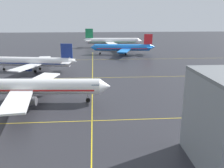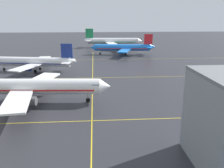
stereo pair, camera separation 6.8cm
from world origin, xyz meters
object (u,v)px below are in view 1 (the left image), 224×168
object	(u,v)px
airliner_far_right_stand	(112,41)
airliner_third_row	(34,62)
airliner_far_left_stand	(123,48)
airliner_second_row	(32,87)

from	to	relation	value
airliner_far_right_stand	airliner_third_row	bearing A→B (deg)	-117.38
airliner_far_left_stand	airliner_far_right_stand	size ratio (longest dim) A/B	0.90
airliner_second_row	airliner_far_right_stand	distance (m)	108.27
airliner_third_row	airliner_far_left_stand	world-z (taller)	airliner_far_left_stand
airliner_second_row	airliner_third_row	distance (m)	36.48
airliner_second_row	airliner_far_right_stand	size ratio (longest dim) A/B	0.97
airliner_second_row	airliner_far_left_stand	world-z (taller)	airliner_second_row
airliner_far_left_stand	airliner_far_right_stand	bearing A→B (deg)	97.26
airliner_second_row	airliner_third_row	size ratio (longest dim) A/B	1.11
airliner_second_row	airliner_third_row	bearing A→B (deg)	102.57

